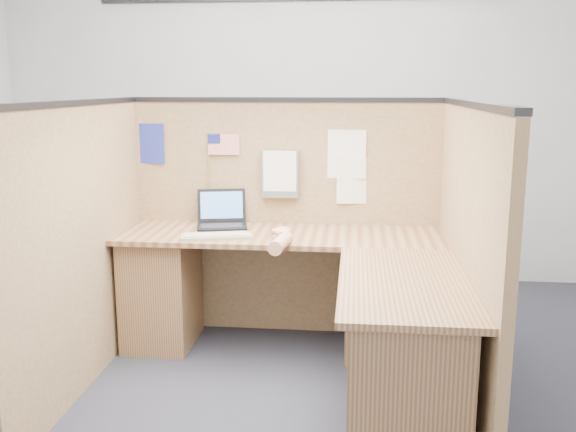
# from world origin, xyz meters

# --- Properties ---
(floor) EXTENTS (5.00, 5.00, 0.00)m
(floor) POSITION_xyz_m (0.00, 0.00, 0.00)
(floor) COLOR black
(floor) RESTS_ON ground
(wall_back) EXTENTS (5.00, 0.00, 5.00)m
(wall_back) POSITION_xyz_m (0.00, 2.25, 1.40)
(wall_back) COLOR #AFB2B5
(wall_back) RESTS_ON floor
(wall_front) EXTENTS (5.00, 0.00, 5.00)m
(wall_front) POSITION_xyz_m (0.00, -2.25, 1.40)
(wall_front) COLOR #AFB2B5
(wall_front) RESTS_ON floor
(cubicle_partitions) EXTENTS (2.06, 1.83, 1.53)m
(cubicle_partitions) POSITION_xyz_m (0.00, 0.43, 0.77)
(cubicle_partitions) COLOR brown
(cubicle_partitions) RESTS_ON floor
(l_desk) EXTENTS (1.95, 1.75, 0.73)m
(l_desk) POSITION_xyz_m (0.18, 0.29, 0.39)
(l_desk) COLOR brown
(l_desk) RESTS_ON floor
(laptop) EXTENTS (0.35, 0.35, 0.22)m
(laptop) POSITION_xyz_m (-0.38, 0.84, 0.78)
(laptop) COLOR black
(laptop) RESTS_ON l_desk
(keyboard) EXTENTS (0.43, 0.24, 0.03)m
(keyboard) POSITION_xyz_m (-0.35, 0.51, 0.74)
(keyboard) COLOR gray
(keyboard) RESTS_ON l_desk
(mouse) EXTENTS (0.13, 0.09, 0.05)m
(mouse) POSITION_xyz_m (0.03, 0.50, 0.75)
(mouse) COLOR silver
(mouse) RESTS_ON l_desk
(hand_forearm) EXTENTS (0.12, 0.42, 0.09)m
(hand_forearm) POSITION_xyz_m (0.04, 0.35, 0.77)
(hand_forearm) COLOR tan
(hand_forearm) RESTS_ON l_desk
(blue_poster) EXTENTS (0.19, 0.03, 0.26)m
(blue_poster) POSITION_xyz_m (-0.88, 0.97, 1.23)
(blue_poster) COLOR #212E9B
(blue_poster) RESTS_ON cubicle_partitions
(american_flag) EXTENTS (0.21, 0.01, 0.35)m
(american_flag) POSITION_xyz_m (-0.42, 0.96, 1.22)
(american_flag) COLOR olive
(american_flag) RESTS_ON cubicle_partitions
(file_holder) EXTENTS (0.24, 0.05, 0.30)m
(file_holder) POSITION_xyz_m (-0.03, 0.94, 1.06)
(file_holder) COLOR slate
(file_holder) RESTS_ON cubicle_partitions
(paper_left) EXTENTS (0.24, 0.02, 0.30)m
(paper_left) POSITION_xyz_m (0.38, 0.97, 1.18)
(paper_left) COLOR white
(paper_left) RESTS_ON cubicle_partitions
(paper_right) EXTENTS (0.23, 0.03, 0.29)m
(paper_right) POSITION_xyz_m (0.44, 0.97, 1.01)
(paper_right) COLOR white
(paper_right) RESTS_ON cubicle_partitions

